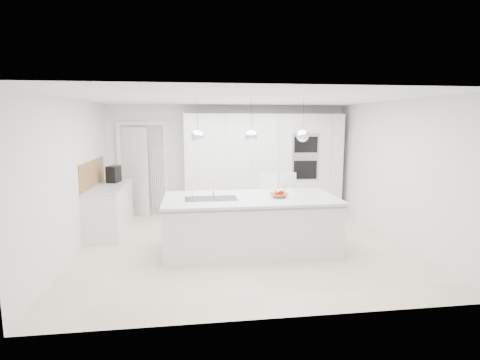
{
  "coord_description": "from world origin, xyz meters",
  "views": [
    {
      "loc": [
        -0.87,
        -6.22,
        2.13
      ],
      "look_at": [
        0.0,
        0.3,
        1.1
      ],
      "focal_mm": 28.0,
      "sensor_mm": 36.0,
      "label": 1
    }
  ],
  "objects": [
    {
      "name": "apple_b",
      "position": [
        0.6,
        -0.34,
        0.97
      ],
      "size": [
        0.09,
        0.09,
        0.09
      ],
      "primitive_type": "sphere",
      "color": "#A80A03",
      "rests_on": "fruit_bowl"
    },
    {
      "name": "island_worktop",
      "position": [
        0.1,
        -0.25,
        0.88
      ],
      "size": [
        2.84,
        1.4,
        0.04
      ],
      "primitive_type": "cube",
      "color": "silver",
      "rests_on": "island_base"
    },
    {
      "name": "apple_a",
      "position": [
        0.51,
        -0.38,
        0.97
      ],
      "size": [
        0.07,
        0.07,
        0.07
      ],
      "primitive_type": "sphere",
      "color": "#A80A03",
      "rests_on": "fruit_bowl"
    },
    {
      "name": "floor",
      "position": [
        0.0,
        0.0,
        0.0
      ],
      "size": [
        5.5,
        5.5,
        0.0
      ],
      "primitive_type": "plane",
      "color": "beige",
      "rests_on": "ground"
    },
    {
      "name": "ceiling",
      "position": [
        0.0,
        0.0,
        2.5
      ],
      "size": [
        5.5,
        5.5,
        0.0
      ],
      "primitive_type": "plane",
      "rotation": [
        3.14,
        0.0,
        0.0
      ],
      "color": "white",
      "rests_on": "wall_back"
    },
    {
      "name": "doorway_frame",
      "position": [
        -1.95,
        2.47,
        1.02
      ],
      "size": [
        1.11,
        0.08,
        2.13
      ],
      "primitive_type": null,
      "color": "white",
      "rests_on": "floor"
    },
    {
      "name": "oak_backsplash",
      "position": [
        -2.74,
        1.2,
        1.15
      ],
      "size": [
        0.02,
        1.8,
        0.5
      ],
      "primitive_type": "cube",
      "color": "#A67542",
      "rests_on": "wall_left"
    },
    {
      "name": "bar_stool_left",
      "position": [
        0.63,
        0.72,
        0.56
      ],
      "size": [
        0.54,
        0.62,
        1.12
      ],
      "primitive_type": null,
      "rotation": [
        0.0,
        0.0,
        -0.39
      ],
      "color": "white",
      "rests_on": "floor"
    },
    {
      "name": "oven_stack",
      "position": [
        1.7,
        1.89,
        1.35
      ],
      "size": [
        0.62,
        0.04,
        1.05
      ],
      "primitive_type": null,
      "color": "#A5A5A8",
      "rests_on": "tall_cabinets"
    },
    {
      "name": "tall_cabinets",
      "position": [
        0.8,
        2.2,
        1.15
      ],
      "size": [
        3.6,
        0.6,
        2.3
      ],
      "primitive_type": "cube",
      "color": "white",
      "rests_on": "floor"
    },
    {
      "name": "left_base_cabinets",
      "position": [
        -2.45,
        1.2,
        0.43
      ],
      "size": [
        0.6,
        1.8,
        0.86
      ],
      "primitive_type": "cube",
      "color": "white",
      "rests_on": "floor"
    },
    {
      "name": "apple_c",
      "position": [
        0.54,
        -0.34,
        0.96
      ],
      "size": [
        0.07,
        0.07,
        0.07
      ],
      "primitive_type": "sphere",
      "color": "#A80A03",
      "rests_on": "fruit_bowl"
    },
    {
      "name": "pendant_right",
      "position": [
        0.95,
        -0.3,
        1.9
      ],
      "size": [
        0.2,
        0.2,
        0.2
      ],
      "primitive_type": "sphere",
      "color": "white",
      "rests_on": "ceiling"
    },
    {
      "name": "fruit_bowl",
      "position": [
        0.56,
        -0.34,
        0.94
      ],
      "size": [
        0.33,
        0.33,
        0.07
      ],
      "primitive_type": "imported",
      "rotation": [
        0.0,
        0.0,
        0.15
      ],
      "color": "#A67542",
      "rests_on": "island_worktop"
    },
    {
      "name": "wall_left",
      "position": [
        -2.75,
        0.0,
        1.25
      ],
      "size": [
        0.0,
        5.0,
        5.0
      ],
      "primitive_type": "plane",
      "rotation": [
        1.57,
        0.0,
        1.57
      ],
      "color": "white",
      "rests_on": "ground"
    },
    {
      "name": "banana_bunch",
      "position": [
        0.59,
        -0.31,
        1.02
      ],
      "size": [
        0.25,
        0.18,
        0.23
      ],
      "primitive_type": "torus",
      "rotation": [
        1.22,
        0.0,
        0.35
      ],
      "color": "yellow",
      "rests_on": "fruit_bowl"
    },
    {
      "name": "wall_back",
      "position": [
        0.0,
        2.5,
        1.25
      ],
      "size": [
        5.5,
        0.0,
        5.5
      ],
      "primitive_type": "plane",
      "rotation": [
        1.57,
        0.0,
        0.0
      ],
      "color": "white",
      "rests_on": "ground"
    },
    {
      "name": "radiator",
      "position": [
        -1.63,
        2.46,
        0.85
      ],
      "size": [
        0.32,
        0.04,
        1.4
      ],
      "primitive_type": null,
      "color": "white",
      "rests_on": "floor"
    },
    {
      "name": "island_sink",
      "position": [
        -0.55,
        -0.3,
        0.82
      ],
      "size": [
        0.84,
        0.44,
        0.18
      ],
      "primitive_type": null,
      "color": "#3F3F42",
      "rests_on": "island_worktop"
    },
    {
      "name": "hallway_door",
      "position": [
        -2.2,
        2.42,
        1.0
      ],
      "size": [
        0.76,
        0.38,
        2.0
      ],
      "primitive_type": "cube",
      "rotation": [
        0.0,
        0.0,
        -0.44
      ],
      "color": "white",
      "rests_on": "floor"
    },
    {
      "name": "espresso_machine",
      "position": [
        -2.43,
        1.61,
        1.07
      ],
      "size": [
        0.27,
        0.35,
        0.34
      ],
      "primitive_type": "cube",
      "rotation": [
        0.0,
        0.0,
        -0.24
      ],
      "color": "black",
      "rests_on": "left_worktop"
    },
    {
      "name": "bar_stool_right",
      "position": [
        1.01,
        0.64,
        0.56
      ],
      "size": [
        0.54,
        0.62,
        1.13
      ],
      "primitive_type": null,
      "rotation": [
        0.0,
        0.0,
        0.37
      ],
      "color": "white",
      "rests_on": "floor"
    },
    {
      "name": "island_tap",
      "position": [
        -0.5,
        -0.1,
        1.05
      ],
      "size": [
        0.02,
        0.02,
        0.3
      ],
      "primitive_type": "cylinder",
      "color": "white",
      "rests_on": "island_worktop"
    },
    {
      "name": "pendant_mid",
      "position": [
        0.1,
        -0.3,
        1.9
      ],
      "size": [
        0.2,
        0.2,
        0.2
      ],
      "primitive_type": "sphere",
      "color": "white",
      "rests_on": "ceiling"
    },
    {
      "name": "pendant_left",
      "position": [
        -0.75,
        -0.3,
        1.9
      ],
      "size": [
        0.2,
        0.2,
        0.2
      ],
      "primitive_type": "sphere",
      "color": "white",
      "rests_on": "ceiling"
    },
    {
      "name": "left_worktop",
      "position": [
        -2.45,
        1.2,
        0.88
      ],
      "size": [
        0.62,
        1.82,
        0.04
      ],
      "primitive_type": "cube",
      "color": "silver",
      "rests_on": "left_base_cabinets"
    },
    {
      "name": "island_base",
      "position": [
        0.1,
        -0.3,
        0.43
      ],
      "size": [
        2.8,
        1.2,
        0.86
      ],
      "primitive_type": "cube",
      "color": "white",
      "rests_on": "floor"
    }
  ]
}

